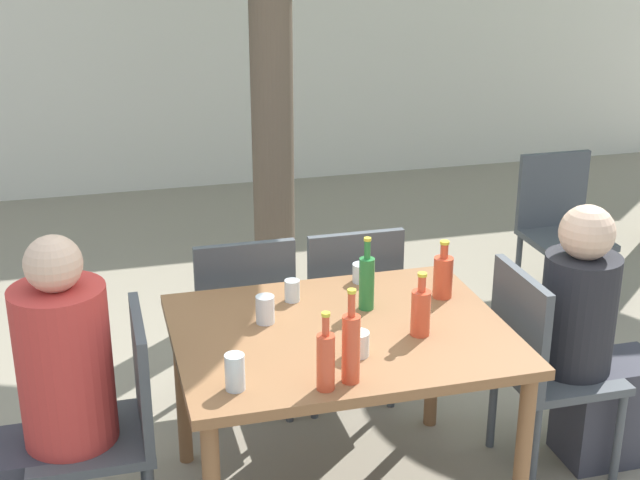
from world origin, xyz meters
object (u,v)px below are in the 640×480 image
object	(u,v)px
dining_table_front	(340,350)
person_seated_0	(45,419)
drinking_glass_2	(362,273)
soda_bottle_3	(443,275)
patio_chair_0	(113,418)
soda_bottle_1	(351,346)
person_seated_1	(594,352)
green_bottle_0	(367,281)
drinking_glass_3	(357,344)
drinking_glass_4	(235,372)
drinking_glass_1	(265,309)
patio_chair_1	(541,359)
patio_chair_2	(242,316)
drinking_glass_0	(292,291)
patio_chair_3	(348,304)
soda_bottle_2	(326,360)
patio_chair_4	(560,222)
soda_bottle_4	(421,311)

from	to	relation	value
dining_table_front	person_seated_0	distance (m)	1.10
person_seated_0	drinking_glass_2	bearing A→B (deg)	107.51
soda_bottle_3	patio_chair_0	bearing A→B (deg)	-172.39
person_seated_0	soda_bottle_1	world-z (taller)	person_seated_0
person_seated_1	green_bottle_0	distance (m)	1.03
drinking_glass_3	drinking_glass_4	size ratio (longest dim) A/B	0.70
patio_chair_0	soda_bottle_3	size ratio (longest dim) A/B	3.76
drinking_glass_3	soda_bottle_1	bearing A→B (deg)	-113.83
patio_chair_0	drinking_glass_4	xyz separation A→B (m)	(0.40, -0.33, 0.31)
person_seated_1	drinking_glass_1	size ratio (longest dim) A/B	10.76
green_bottle_0	person_seated_1	bearing A→B (deg)	-9.07
patio_chair_1	patio_chair_2	world-z (taller)	same
drinking_glass_0	soda_bottle_3	bearing A→B (deg)	-11.34
person_seated_0	drinking_glass_1	bearing A→B (deg)	99.00
patio_chair_3	drinking_glass_2	distance (m)	0.43
soda_bottle_3	green_bottle_0	bearing A→B (deg)	-175.29
green_bottle_0	patio_chair_3	bearing A→B (deg)	80.07
drinking_glass_1	drinking_glass_4	bearing A→B (deg)	-112.98
soda_bottle_2	soda_bottle_3	xyz separation A→B (m)	(0.65, 0.59, -0.01)
dining_table_front	green_bottle_0	size ratio (longest dim) A/B	4.19
drinking_glass_4	patio_chair_0	bearing A→B (deg)	140.00
dining_table_front	drinking_glass_2	size ratio (longest dim) A/B	15.52
person_seated_0	soda_bottle_2	bearing A→B (deg)	65.95
patio_chair_3	patio_chair_4	xyz separation A→B (m)	(1.53, 0.77, 0.00)
person_seated_1	soda_bottle_1	distance (m)	1.29
soda_bottle_4	drinking_glass_1	distance (m)	0.59
patio_chair_1	patio_chair_4	world-z (taller)	same
patio_chair_0	green_bottle_0	xyz separation A→B (m)	(1.01, 0.15, 0.36)
patio_chair_0	person_seated_0	bearing A→B (deg)	-90.00
dining_table_front	drinking_glass_0	bearing A→B (deg)	111.23
person_seated_1	soda_bottle_1	xyz separation A→B (m)	(-1.18, -0.38, 0.38)
patio_chair_2	person_seated_1	bearing A→B (deg)	151.71
drinking_glass_4	soda_bottle_4	bearing A→B (deg)	16.54
drinking_glass_0	person_seated_1	bearing A→B (deg)	-13.83
soda_bottle_3	drinking_glass_3	bearing A→B (deg)	-141.12
drinking_glass_4	soda_bottle_2	bearing A→B (deg)	-14.82
person_seated_0	soda_bottle_3	bearing A→B (deg)	96.49
soda_bottle_3	drinking_glass_0	size ratio (longest dim) A/B	2.73
drinking_glass_2	dining_table_front	bearing A→B (deg)	-117.39
patio_chair_4	green_bottle_0	world-z (taller)	green_bottle_0
patio_chair_2	drinking_glass_1	size ratio (longest dim) A/B	8.38
drinking_glass_2	drinking_glass_4	distance (m)	1.01
person_seated_1	drinking_glass_2	size ratio (longest dim) A/B	14.50
patio_chair_0	soda_bottle_3	xyz separation A→B (m)	(1.34, 0.18, 0.34)
person_seated_0	green_bottle_0	distance (m)	1.29
patio_chair_2	person_seated_0	world-z (taller)	person_seated_0
person_seated_0	soda_bottle_1	xyz separation A→B (m)	(1.01, -0.38, 0.34)
person_seated_1	drinking_glass_4	size ratio (longest dim) A/B	9.28
person_seated_1	soda_bottle_3	distance (m)	0.73
soda_bottle_1	patio_chair_1	bearing A→B (deg)	22.29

